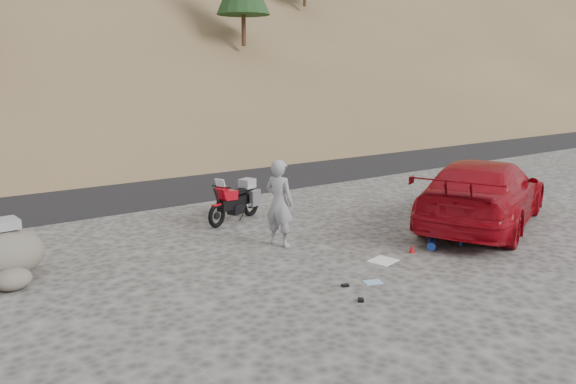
% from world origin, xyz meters
% --- Properties ---
extents(ground, '(140.00, 140.00, 0.00)m').
position_xyz_m(ground, '(0.00, 0.00, 0.00)').
color(ground, '#3E3B39').
rests_on(ground, ground).
extents(road, '(120.00, 7.00, 0.05)m').
position_xyz_m(road, '(0.00, 9.00, 0.00)').
color(road, black).
rests_on(road, ground).
extents(motorcycle, '(1.94, 1.03, 1.22)m').
position_xyz_m(motorcycle, '(0.43, 3.11, 0.52)').
color(motorcycle, black).
rests_on(motorcycle, ground).
extents(man, '(0.67, 0.81, 1.92)m').
position_xyz_m(man, '(0.09, 0.71, 0.00)').
color(man, gray).
rests_on(man, ground).
extents(red_car, '(6.16, 4.41, 1.66)m').
position_xyz_m(red_car, '(5.13, -0.87, 0.00)').
color(red_car, '#990812').
rests_on(red_car, ground).
extents(boulder, '(1.59, 1.40, 1.12)m').
position_xyz_m(boulder, '(-5.20, 2.00, 0.49)').
color(boulder, '#504B45').
rests_on(boulder, ground).
extents(small_rock, '(0.75, 0.70, 0.39)m').
position_xyz_m(small_rock, '(-5.18, 1.31, 0.19)').
color(small_rock, '#504B45').
rests_on(small_rock, ground).
extents(gear_white_cloth, '(0.60, 0.56, 0.02)m').
position_xyz_m(gear_white_cloth, '(1.17, -1.40, 0.01)').
color(gear_white_cloth, white).
rests_on(gear_white_cloth, ground).
extents(gear_blue_mat, '(0.47, 0.42, 0.18)m').
position_xyz_m(gear_blue_mat, '(2.66, -1.38, 0.09)').
color(gear_blue_mat, '#1B3BA2').
rests_on(gear_blue_mat, ground).
extents(gear_bottle, '(0.09, 0.09, 0.19)m').
position_xyz_m(gear_bottle, '(3.34, -1.62, 0.10)').
color(gear_bottle, '#1B3BA2').
rests_on(gear_bottle, ground).
extents(gear_funnel, '(0.18, 0.18, 0.17)m').
position_xyz_m(gear_funnel, '(2.07, -1.35, 0.09)').
color(gear_funnel, '#AC0B10').
rests_on(gear_funnel, ground).
extents(gear_glove_a, '(0.16, 0.14, 0.04)m').
position_xyz_m(gear_glove_a, '(-0.37, -1.98, 0.02)').
color(gear_glove_a, black).
rests_on(gear_glove_a, ground).
extents(gear_glove_b, '(0.16, 0.16, 0.04)m').
position_xyz_m(gear_glove_b, '(-0.60, -2.63, 0.02)').
color(gear_glove_b, black).
rests_on(gear_glove_b, ground).
extents(gear_blue_cloth, '(0.38, 0.33, 0.01)m').
position_xyz_m(gear_blue_cloth, '(0.17, -2.13, 0.01)').
color(gear_blue_cloth, '#86B4CF').
rests_on(gear_blue_cloth, ground).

